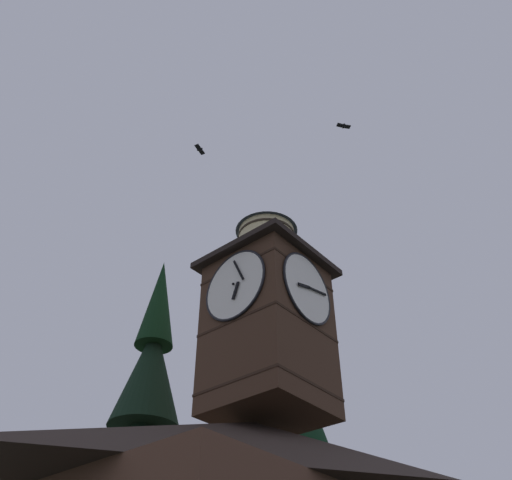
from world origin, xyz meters
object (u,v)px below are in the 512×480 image
at_px(moon, 30,455).
at_px(flying_bird_high, 344,126).
at_px(clock_tower, 268,316).
at_px(flying_bird_low, 200,149).

xyz_separation_m(moon, flying_bird_high, (13.53, 45.22, 1.57)).
xyz_separation_m(clock_tower, flying_bird_high, (0.08, 4.43, 7.74)).
height_order(clock_tower, moon, moon).
bearing_deg(flying_bird_low, flying_bird_high, 113.48).
bearing_deg(flying_bird_low, clock_tower, 148.02).
bearing_deg(clock_tower, flying_bird_low, -31.98).
xyz_separation_m(clock_tower, flying_bird_low, (2.75, -1.72, 8.38)).
bearing_deg(moon, flying_bird_low, 67.48).
xyz_separation_m(clock_tower, moon, (-13.45, -40.79, 6.17)).
height_order(clock_tower, flying_bird_low, flying_bird_low).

